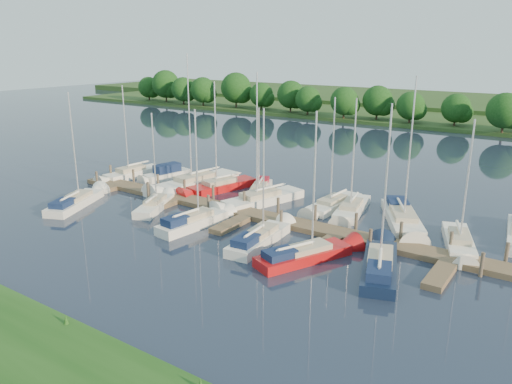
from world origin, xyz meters
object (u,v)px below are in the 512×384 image
Objects in this scene: sailboat_n_0 at (131,175)px; sailboat_n_5 at (259,201)px; motorboat at (166,175)px; dock at (247,217)px; sailboat_s_2 at (194,223)px.

sailboat_n_0 is 16.58m from sailboat_n_5.
sailboat_n_5 is at bearing -176.27° from motorboat.
sailboat_n_0 is at bearing 168.05° from dock.
sailboat_n_0 reaches higher than motorboat.
dock is 6.70× the size of motorboat.
motorboat is at bearing -148.19° from sailboat_n_0.
sailboat_n_5 is at bearing 89.81° from sailboat_s_2.
motorboat is 0.62× the size of sailboat_s_2.
sailboat_n_5 reaches higher than sailboat_s_2.
dock is at bearing 65.79° from sailboat_s_2.
sailboat_n_0 is 0.85× the size of sailboat_n_5.
sailboat_n_0 is at bearing 16.65° from sailboat_n_5.
dock is at bearing 126.58° from sailboat_n_5.
sailboat_n_5 is 1.25× the size of sailboat_s_2.
motorboat is 0.50× the size of sailboat_n_5.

